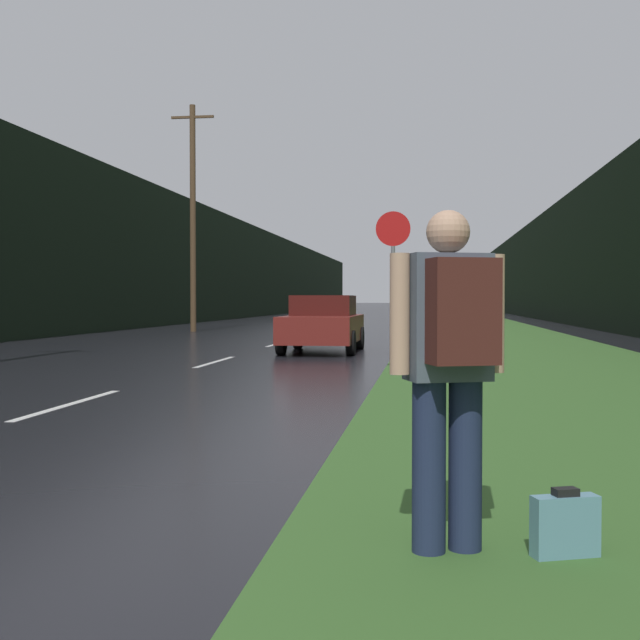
{
  "coord_description": "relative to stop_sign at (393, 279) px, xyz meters",
  "views": [
    {
      "loc": [
        4.54,
        -2.57,
        1.34
      ],
      "look_at": [
        2.32,
        13.66,
        0.92
      ],
      "focal_mm": 45.0,
      "sensor_mm": 36.0,
      "label": 1
    }
  ],
  "objects": [
    {
      "name": "grass_verge",
      "position": [
        2.79,
        28.6,
        -1.69
      ],
      "size": [
        6.0,
        240.0,
        0.02
      ],
      "primitive_type": "cube",
      "color": "#386028",
      "rests_on": "ground_plane"
    },
    {
      "name": "lane_stripe_b",
      "position": [
        -3.91,
        -4.31,
        -1.7
      ],
      "size": [
        0.12,
        3.0,
        0.01
      ],
      "primitive_type": "cube",
      "color": "silver",
      "rests_on": "ground_plane"
    },
    {
      "name": "lane_stripe_c",
      "position": [
        -3.91,
        2.69,
        -1.7
      ],
      "size": [
        0.12,
        3.0,
        0.01
      ],
      "primitive_type": "cube",
      "color": "silver",
      "rests_on": "ground_plane"
    },
    {
      "name": "lane_stripe_d",
      "position": [
        -3.91,
        9.69,
        -1.7
      ],
      "size": [
        0.12,
        3.0,
        0.01
      ],
      "primitive_type": "cube",
      "color": "silver",
      "rests_on": "ground_plane"
    },
    {
      "name": "lane_stripe_e",
      "position": [
        -3.91,
        16.69,
        -1.7
      ],
      "size": [
        0.12,
        3.0,
        0.01
      ],
      "primitive_type": "cube",
      "color": "silver",
      "rests_on": "ground_plane"
    },
    {
      "name": "treeline_far_side",
      "position": [
        -13.61,
        38.6,
        1.78
      ],
      "size": [
        2.0,
        140.0,
        6.96
      ],
      "primitive_type": "cube",
      "color": "black",
      "rests_on": "ground_plane"
    },
    {
      "name": "treeline_near_side",
      "position": [
        8.79,
        38.6,
        1.74
      ],
      "size": [
        2.0,
        140.0,
        6.89
      ],
      "primitive_type": "cube",
      "color": "black",
      "rests_on": "ground_plane"
    },
    {
      "name": "utility_pole_far",
      "position": [
        -9.11,
        18.32,
        3.13
      ],
      "size": [
        1.8,
        0.24,
        9.38
      ],
      "color": "#4C3823",
      "rests_on": "ground_plane"
    },
    {
      "name": "stop_sign",
      "position": [
        0.0,
        0.0,
        0.0
      ],
      "size": [
        0.6,
        0.07,
        2.87
      ],
      "color": "slate",
      "rests_on": "ground_plane"
    },
    {
      "name": "hitchhiker_with_backpack",
      "position": [
        0.74,
        -9.78,
        -0.66
      ],
      "size": [
        0.6,
        0.52,
        1.81
      ],
      "rotation": [
        0.0,
        0.0,
        0.35
      ],
      "color": "#1E2847",
      "rests_on": "ground_plane"
    },
    {
      "name": "suitcase",
      "position": [
        1.32,
        -9.76,
        -1.53
      ],
      "size": [
        0.36,
        0.22,
        0.37
      ],
      "rotation": [
        0.0,
        0.0,
        0.35
      ],
      "color": "#6093A8",
      "rests_on": "ground_plane"
    },
    {
      "name": "car_passing_near",
      "position": [
        -2.06,
        6.24,
        -0.99
      ],
      "size": [
        1.88,
        4.01,
        1.44
      ],
      "rotation": [
        0.0,
        0.0,
        3.14
      ],
      "color": "maroon",
      "rests_on": "ground_plane"
    }
  ]
}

